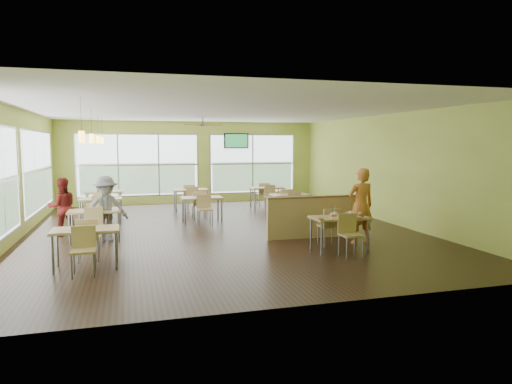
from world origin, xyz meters
TOP-DOWN VIEW (x-y plane):
  - room at (0.00, 0.00)m, footprint 12.00×12.04m
  - window_bays at (-2.65, 3.08)m, footprint 9.24×10.24m
  - main_table at (2.00, -3.00)m, footprint 1.22×1.52m
  - half_wall_divider at (2.00, -1.55)m, footprint 2.40×0.14m
  - dining_tables at (-1.05, 1.71)m, footprint 6.92×8.72m
  - pendant_lights at (-3.20, 0.68)m, footprint 0.11×7.31m
  - ceiling_fan at (-0.00, 3.00)m, footprint 1.25×1.25m
  - tv_backwall at (1.80, 5.90)m, footprint 1.00×0.07m
  - man_plaid at (2.81, -2.46)m, footprint 0.66×0.45m
  - patron_maroon at (-4.04, 0.42)m, footprint 0.83×0.72m
  - patron_grey at (-2.94, -0.59)m, footprint 1.10×0.74m
  - cup_blue at (1.75, -3.17)m, footprint 0.08×0.08m
  - cup_yellow at (1.79, -3.20)m, footprint 0.09×0.09m
  - cup_red_near at (2.17, -3.20)m, footprint 0.10×0.10m
  - cup_red_far at (2.37, -3.23)m, footprint 0.09×0.09m
  - food_basket at (2.33, -2.90)m, footprint 0.27×0.27m
  - ketchup_cup at (2.48, -3.14)m, footprint 0.06×0.06m
  - wrapper_left at (1.45, -3.24)m, footprint 0.19×0.17m
  - wrapper_mid at (2.01, -2.78)m, footprint 0.22×0.20m
  - wrapper_right at (2.30, -3.30)m, footprint 0.17×0.16m

SIDE VIEW (x-z plane):
  - half_wall_divider at x=2.00m, z-range 0.00..1.04m
  - dining_tables at x=-1.05m, z-range 0.20..1.07m
  - main_table at x=2.00m, z-range 0.20..1.07m
  - patron_maroon at x=-4.04m, z-range 0.00..1.47m
  - ketchup_cup at x=2.48m, z-range 0.75..0.78m
  - wrapper_right at x=2.30m, z-range 0.75..0.79m
  - wrapper_left at x=1.45m, z-range 0.75..0.79m
  - wrapper_mid at x=2.01m, z-range 0.75..0.80m
  - patron_grey at x=-2.94m, z-range 0.00..1.57m
  - food_basket at x=2.33m, z-range 0.75..0.82m
  - cup_blue at x=1.75m, z-range 0.66..0.96m
  - cup_red_far at x=2.37m, z-range 0.65..0.98m
  - cup_yellow at x=1.79m, z-range 0.65..0.99m
  - cup_red_near at x=2.17m, z-range 0.64..1.01m
  - man_plaid at x=2.81m, z-range 0.00..1.77m
  - window_bays at x=-2.65m, z-range 0.29..2.66m
  - room at x=0.00m, z-range 0.00..3.20m
  - tv_backwall at x=1.80m, z-range 2.15..2.75m
  - pendant_lights at x=-3.20m, z-range 2.02..2.88m
  - ceiling_fan at x=0.00m, z-range 2.80..3.09m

